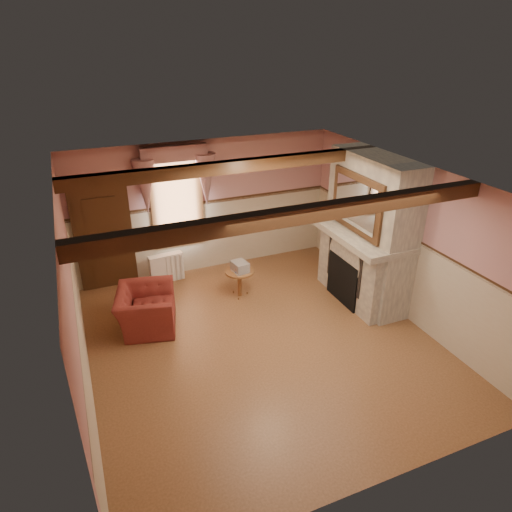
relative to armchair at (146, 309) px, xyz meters
name	(u,v)px	position (x,y,z in m)	size (l,w,h in m)	color
floor	(261,341)	(1.68, -1.18, -0.36)	(5.50, 6.00, 0.01)	brown
ceiling	(262,180)	(1.68, -1.18, 2.44)	(5.50, 6.00, 0.01)	silver
wall_back	(205,207)	(1.68, 1.82, 1.04)	(5.50, 0.02, 2.80)	tan
wall_front	(380,395)	(1.68, -4.18, 1.04)	(5.50, 0.02, 2.80)	tan
wall_left	(74,304)	(-1.07, -1.18, 1.04)	(0.02, 6.00, 2.80)	tan
wall_right	(405,240)	(4.43, -1.18, 1.04)	(0.02, 6.00, 2.80)	tan
wainscot	(262,303)	(1.68, -1.18, 0.39)	(5.50, 6.00, 1.50)	beige
chair_rail	(262,262)	(1.68, -1.18, 1.14)	(5.50, 6.00, 0.08)	black
firebox	(346,280)	(3.68, -0.58, 0.09)	(0.20, 0.95, 0.90)	black
armchair	(146,309)	(0.00, 0.00, 0.00)	(1.09, 0.96, 0.71)	maroon
side_table	(240,283)	(1.88, 0.37, -0.08)	(0.56, 0.56, 0.55)	brown
book_stack	(240,267)	(1.88, 0.34, 0.29)	(0.26, 0.32, 0.20)	#B7AD8C
radiator	(166,268)	(0.69, 1.52, -0.06)	(0.70, 0.18, 0.60)	white
bowl	(359,227)	(3.92, -0.49, 1.11)	(0.35, 0.35, 0.09)	brown
mantel_clock	(345,215)	(3.92, 0.00, 1.16)	(0.14, 0.24, 0.20)	black
oil_lamp	(350,216)	(3.92, -0.16, 1.20)	(0.11, 0.11, 0.28)	gold
candle_red	(379,237)	(3.92, -1.08, 1.14)	(0.06, 0.06, 0.16)	maroon
jar_yellow	(372,234)	(3.92, -0.88, 1.12)	(0.06, 0.06, 0.12)	gold
fireplace	(370,230)	(4.10, -0.58, 1.04)	(0.85, 2.00, 2.80)	gray
mantel	(361,234)	(3.92, -0.58, 1.00)	(1.05, 2.05, 0.12)	gray
overmantel_mirror	(356,204)	(3.74, -0.58, 1.61)	(0.06, 1.44, 1.04)	silver
door	(104,239)	(-0.42, 1.76, 0.69)	(1.10, 0.10, 2.10)	black
window	(177,199)	(1.08, 1.79, 1.29)	(1.06, 0.08, 2.02)	white
window_drapes	(175,171)	(1.08, 1.70, 1.89)	(1.30, 0.14, 1.40)	gray
ceiling_beam_front	(302,215)	(1.68, -2.38, 2.34)	(5.50, 0.18, 0.20)	black
ceiling_beam_back	(234,166)	(1.68, 0.02, 2.34)	(5.50, 0.18, 0.20)	black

